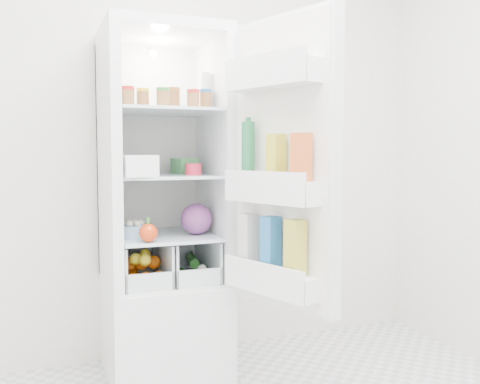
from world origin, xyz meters
name	(u,v)px	position (x,y,z in m)	size (l,w,h in m)	color
room_walls	(311,18)	(0.00, 0.00, 1.59)	(3.02, 3.02, 2.61)	white
refrigerator	(162,248)	(-0.20, 1.25, 0.67)	(0.60, 0.60, 1.80)	silver
shelf_low	(164,236)	(-0.20, 1.19, 0.74)	(0.49, 0.53, 0.01)	silver
shelf_mid	(164,176)	(-0.20, 1.19, 1.05)	(0.49, 0.53, 0.01)	silver
shelf_top	(163,112)	(-0.20, 1.19, 1.38)	(0.49, 0.53, 0.01)	silver
crisper_left	(141,262)	(-0.32, 1.19, 0.61)	(0.23, 0.46, 0.22)	silver
crisper_right	(187,259)	(-0.08, 1.19, 0.61)	(0.23, 0.46, 0.22)	silver
condiment_jars	(162,100)	(-0.22, 1.10, 1.43)	(0.46, 0.32, 0.08)	#B21919
squeeze_bottle	(205,92)	(0.01, 1.16, 1.49)	(0.06, 0.06, 0.20)	white
tub_white	(138,166)	(-0.37, 0.99, 1.11)	(0.16, 0.16, 0.10)	white
tin_red	(193,169)	(-0.06, 1.13, 1.09)	(0.09, 0.09, 0.06)	red
foil_tray	(137,170)	(-0.33, 1.23, 1.08)	(0.18, 0.13, 0.04)	silver
tub_green	(184,166)	(-0.07, 1.27, 1.10)	(0.10, 0.15, 0.08)	#3E8948
red_cabbage	(196,219)	(-0.05, 1.12, 0.83)	(0.16, 0.16, 0.16)	#541D4E
bell_pepper	(148,233)	(-0.33, 0.97, 0.79)	(0.09, 0.09, 0.09)	red
mushroom_bowl	(135,232)	(-0.36, 1.12, 0.78)	(0.13, 0.13, 0.06)	#90B7D7
citrus_pile	(142,268)	(-0.33, 1.15, 0.59)	(0.20, 0.31, 0.16)	#FF650D
veg_pile	(188,268)	(-0.07, 1.18, 0.56)	(0.16, 0.30, 0.10)	#1A4918
fridge_door	(281,170)	(0.20, 0.63, 1.09)	(0.34, 0.59, 1.30)	silver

